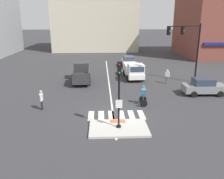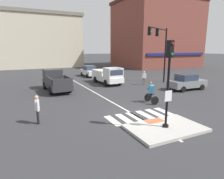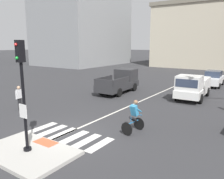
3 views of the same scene
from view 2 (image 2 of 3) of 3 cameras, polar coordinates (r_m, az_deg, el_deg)
name	(u,v)px [view 2 (image 2 of 3)]	position (r m, az deg, el deg)	size (l,w,h in m)	color
ground_plane	(139,115)	(12.75, 7.95, -7.47)	(300.00, 300.00, 0.00)	#333335
traffic_island	(165,128)	(10.86, 15.47, -10.91)	(3.97, 2.59, 0.15)	#B2AFA8
tactile_pad_front	(154,121)	(11.50, 12.38, -9.01)	(1.10, 0.60, 0.01)	#DB5B38
signal_pole	(169,76)	(10.13, 16.37, 3.71)	(0.44, 0.38, 4.47)	black
crosswalk_stripe_a	(113,121)	(11.70, 0.25, -9.14)	(0.44, 1.80, 0.01)	silver
crosswalk_stripe_b	(124,119)	(12.04, 3.65, -8.54)	(0.44, 1.80, 0.01)	silver
crosswalk_stripe_c	(135,117)	(12.42, 6.84, -7.95)	(0.44, 1.80, 0.01)	silver
crosswalk_stripe_d	(145,115)	(12.84, 9.82, -7.37)	(0.44, 1.80, 0.01)	silver
crosswalk_stripe_e	(155,113)	(13.29, 12.60, -6.82)	(0.44, 1.80, 0.01)	silver
crosswalk_stripe_f	(164,111)	(13.77, 15.18, -6.28)	(0.44, 1.80, 0.01)	silver
lane_centre_line	(87,88)	(21.42, -7.53, 0.50)	(0.14, 28.00, 0.01)	silver
traffic_light_mast	(161,45)	(23.99, 14.21, 12.58)	(4.48, 2.50, 6.68)	black
building_corner_left	(37,41)	(51.73, -21.37, 13.20)	(19.54, 15.12, 12.12)	beige
building_corner_right	(156,34)	(49.79, 12.75, 15.69)	(17.80, 15.23, 15.41)	brown
car_grey_cross_right	(187,82)	(21.62, 21.18, 2.07)	(4.14, 1.91, 1.64)	slate
car_white_eastbound_distant	(89,71)	(30.31, -6.68, 5.41)	(1.94, 4.15, 1.64)	white
pickup_truck_white_eastbound_far	(109,76)	(23.32, -1.02, 3.96)	(2.24, 5.19, 2.08)	white
pickup_truck_charcoal_westbound_far	(55,81)	(20.73, -16.37, 2.47)	(2.27, 5.20, 2.08)	#2D2D30
cyclist	(151,92)	(15.50, 11.50, -0.75)	(0.79, 1.16, 1.68)	black
pedestrian_at_curb_left	(37,107)	(11.70, -21.22, -4.91)	(0.24, 0.55, 1.67)	black
pedestrian_waiting_far_side	(144,77)	(23.02, 9.40, 3.71)	(0.52, 0.34, 1.67)	#6B6051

